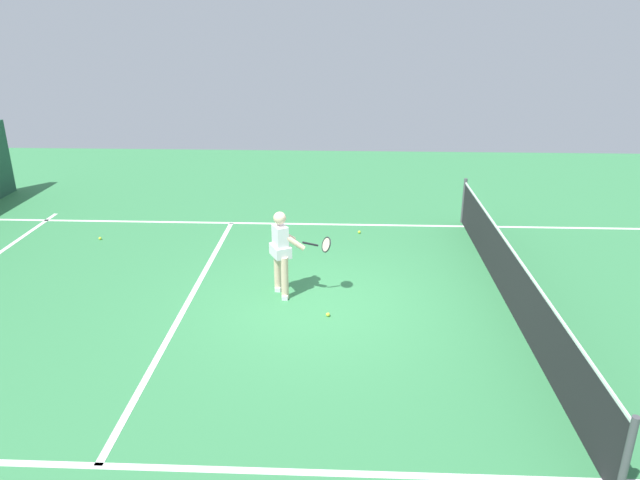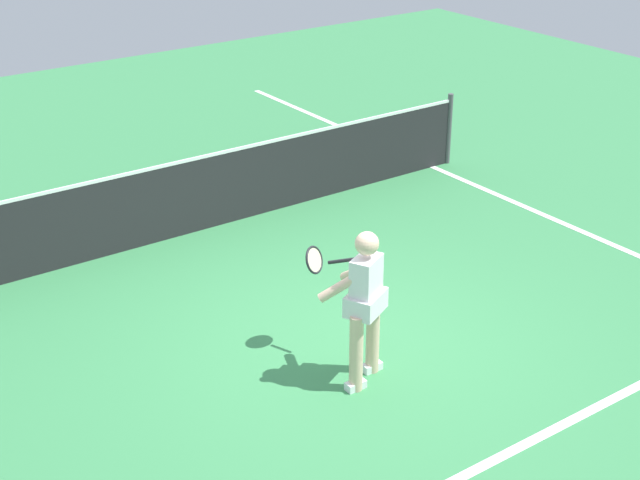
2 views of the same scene
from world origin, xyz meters
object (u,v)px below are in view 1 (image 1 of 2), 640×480
tennis_ball_near (359,232)px  tennis_ball_far (328,315)px  tennis_player (282,250)px  tennis_ball_mid (100,238)px

tennis_ball_near → tennis_ball_far: bearing=-8.5°
tennis_player → tennis_ball_mid: 5.08m
tennis_ball_near → tennis_ball_mid: 5.80m
tennis_player → tennis_ball_far: tennis_player is taller
tennis_ball_mid → tennis_ball_far: same height
tennis_ball_near → tennis_player: bearing=-24.2°
tennis_ball_near → tennis_ball_far: (3.97, -0.60, 0.00)m
tennis_player → tennis_ball_mid: size_ratio=23.48×
tennis_player → tennis_ball_mid: tennis_player is taller
tennis_ball_near → tennis_ball_mid: bearing=-83.5°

